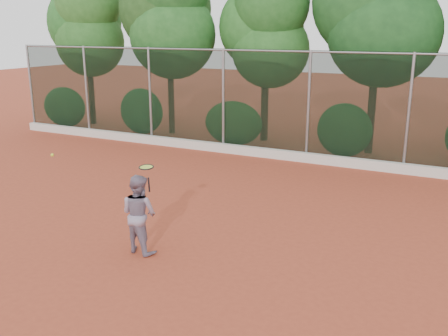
% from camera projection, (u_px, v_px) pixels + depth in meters
% --- Properties ---
extents(ground, '(80.00, 80.00, 0.00)m').
position_uv_depth(ground, '(202.00, 239.00, 10.15)').
color(ground, '#A33F26').
rests_on(ground, ground).
extents(concrete_curb, '(24.00, 0.20, 0.30)m').
position_uv_depth(concrete_curb, '(304.00, 157.00, 15.99)').
color(concrete_curb, silver).
rests_on(concrete_curb, ground).
extents(tennis_player, '(0.83, 0.69, 1.53)m').
position_uv_depth(tennis_player, '(139.00, 214.00, 9.40)').
color(tennis_player, gray).
rests_on(tennis_player, ground).
extents(chainlink_fence, '(24.09, 0.09, 3.50)m').
position_uv_depth(chainlink_fence, '(309.00, 103.00, 15.69)').
color(chainlink_fence, black).
rests_on(chainlink_fence, ground).
extents(foliage_backdrop, '(23.70, 3.63, 7.55)m').
position_uv_depth(foliage_backdrop, '(314.00, 20.00, 16.95)').
color(foliage_backdrop, '#412719').
rests_on(foliage_backdrop, ground).
extents(tennis_racket, '(0.32, 0.32, 0.52)m').
position_uv_depth(tennis_racket, '(147.00, 169.00, 9.02)').
color(tennis_racket, black).
rests_on(tennis_racket, ground).
extents(tennis_ball_in_flight, '(0.07, 0.07, 0.07)m').
position_uv_depth(tennis_ball_in_flight, '(52.00, 155.00, 10.17)').
color(tennis_ball_in_flight, '#CCD730').
rests_on(tennis_ball_in_flight, ground).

